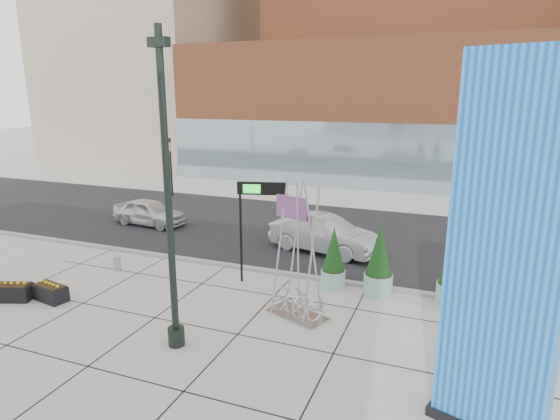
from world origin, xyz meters
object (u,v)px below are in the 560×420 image
(overhead_street_sign, at_px, (256,198))
(car_silver_mid, at_px, (324,235))
(concrete_bollard, at_px, (117,263))
(blue_pylon, at_px, (507,262))
(lamp_post, at_px, (170,226))
(car_white_west, at_px, (149,212))
(public_art_sculpture, at_px, (298,282))

(overhead_street_sign, bearing_deg, car_silver_mid, 58.76)
(overhead_street_sign, bearing_deg, concrete_bollard, 173.13)
(blue_pylon, bearing_deg, lamp_post, -164.46)
(car_silver_mid, bearing_deg, blue_pylon, -134.73)
(car_white_west, height_order, car_silver_mid, car_silver_mid)
(overhead_street_sign, height_order, car_white_west, overhead_street_sign)
(concrete_bollard, height_order, car_white_west, car_white_west)
(public_art_sculpture, xyz_separation_m, concrete_bollard, (-8.30, 1.18, -0.89))
(public_art_sculpture, bearing_deg, lamp_post, -110.27)
(lamp_post, distance_m, car_white_west, 13.75)
(blue_pylon, distance_m, car_white_west, 20.28)
(blue_pylon, relative_size, car_white_west, 1.90)
(concrete_bollard, bearing_deg, blue_pylon, -18.43)
(car_white_west, bearing_deg, car_silver_mid, -90.28)
(lamp_post, height_order, overhead_street_sign, lamp_post)
(car_silver_mid, bearing_deg, lamp_post, -178.63)
(lamp_post, relative_size, car_silver_mid, 1.75)
(blue_pylon, height_order, car_silver_mid, blue_pylon)
(public_art_sculpture, relative_size, concrete_bollard, 7.45)
(concrete_bollard, height_order, overhead_street_sign, overhead_street_sign)
(blue_pylon, xyz_separation_m, lamp_post, (-8.31, 0.46, -0.25))
(overhead_street_sign, bearing_deg, lamp_post, -108.80)
(lamp_post, relative_size, overhead_street_sign, 2.24)
(public_art_sculpture, height_order, car_silver_mid, public_art_sculpture)
(blue_pylon, height_order, overhead_street_sign, blue_pylon)
(concrete_bollard, xyz_separation_m, car_white_west, (-2.93, 6.20, 0.41))
(lamp_post, relative_size, public_art_sculpture, 1.94)
(overhead_street_sign, relative_size, car_white_west, 0.94)
(lamp_post, distance_m, car_silver_mid, 10.01)
(concrete_bollard, bearing_deg, overhead_street_sign, 7.59)
(public_art_sculpture, distance_m, car_white_west, 13.45)
(concrete_bollard, xyz_separation_m, overhead_street_sign, (5.99, 0.80, 3.08))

